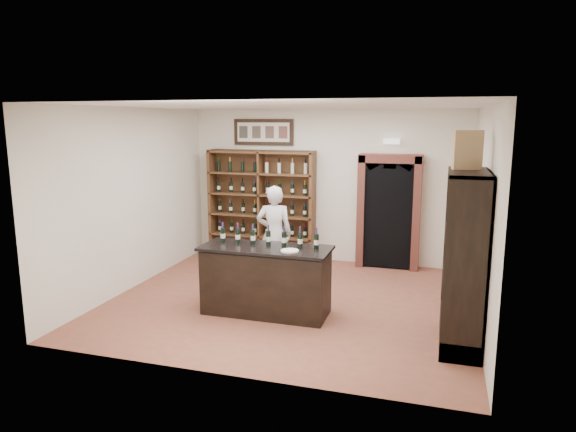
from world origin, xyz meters
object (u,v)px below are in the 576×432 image
object	(u,v)px
wine_shelf	(262,204)
counter_bottle_0	(223,235)
wine_crate	(468,150)
shopkeeper	(274,234)
side_cabinet	(465,287)
tasting_counter	(266,281)

from	to	relation	value
wine_shelf	counter_bottle_0	bearing A→B (deg)	-82.31
wine_shelf	counter_bottle_0	xyz separation A→B (m)	(0.38, -2.81, 0.01)
wine_shelf	wine_crate	world-z (taller)	wine_crate
counter_bottle_0	shopkeeper	distance (m)	1.43
counter_bottle_0	wine_crate	world-z (taller)	wine_crate
counter_bottle_0	side_cabinet	world-z (taller)	side_cabinet
wine_shelf	wine_crate	size ratio (longest dim) A/B	4.62
tasting_counter	wine_crate	xyz separation A→B (m)	(2.66, -0.12, 1.94)
counter_bottle_0	wine_crate	xyz separation A→B (m)	(3.38, -0.24, 1.33)
counter_bottle_0	shopkeeper	world-z (taller)	shopkeeper
counter_bottle_0	side_cabinet	distance (m)	3.49
side_cabinet	tasting_counter	bearing A→B (deg)	173.72
shopkeeper	side_cabinet	bearing A→B (deg)	136.37
counter_bottle_0	wine_shelf	bearing A→B (deg)	97.69
wine_shelf	wine_crate	distance (m)	5.02
wine_shelf	wine_crate	xyz separation A→B (m)	(3.76, -3.05, 1.34)
counter_bottle_0	side_cabinet	xyz separation A→B (m)	(3.44, -0.42, -0.35)
shopkeeper	wine_crate	bearing A→B (deg)	138.48
tasting_counter	wine_crate	distance (m)	3.29
wine_shelf	shopkeeper	distance (m)	1.65
side_cabinet	wine_crate	world-z (taller)	wine_crate
wine_shelf	tasting_counter	xyz separation A→B (m)	(1.10, -2.93, -0.61)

